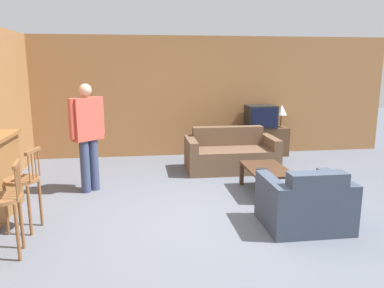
# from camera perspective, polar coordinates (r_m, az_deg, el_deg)

# --- Properties ---
(ground_plane) EXTENTS (24.00, 24.00, 0.00)m
(ground_plane) POSITION_cam_1_polar(r_m,az_deg,el_deg) (4.97, 3.09, -11.50)
(ground_plane) COLOR #565B66
(wall_back) EXTENTS (9.40, 0.08, 2.60)m
(wall_back) POSITION_cam_1_polar(r_m,az_deg,el_deg) (8.28, -1.66, 7.21)
(wall_back) COLOR #9E6B3D
(wall_back) RESTS_ON ground_plane
(bar_chair_near) EXTENTS (0.46, 0.46, 1.01)m
(bar_chair_near) POSITION_cam_1_polar(r_m,az_deg,el_deg) (4.34, -26.73, -8.39)
(bar_chair_near) COLOR brown
(bar_chair_near) RESTS_ON ground_plane
(bar_chair_mid) EXTENTS (0.47, 0.47, 1.01)m
(bar_chair_mid) POSITION_cam_1_polar(r_m,az_deg,el_deg) (4.92, -24.33, -5.85)
(bar_chair_mid) COLOR brown
(bar_chair_mid) RESTS_ON ground_plane
(couch_far) EXTENTS (1.71, 0.88, 0.80)m
(couch_far) POSITION_cam_1_polar(r_m,az_deg,el_deg) (7.22, 5.91, -1.65)
(couch_far) COLOR brown
(couch_far) RESTS_ON ground_plane
(armchair_near) EXTENTS (1.00, 0.84, 0.78)m
(armchair_near) POSITION_cam_1_polar(r_m,az_deg,el_deg) (4.87, 16.85, -8.78)
(armchair_near) COLOR #384251
(armchair_near) RESTS_ON ground_plane
(coffee_table) EXTENTS (0.61, 1.00, 0.42)m
(coffee_table) POSITION_cam_1_polar(r_m,az_deg,el_deg) (5.95, 11.26, -4.11)
(coffee_table) COLOR #472D1E
(coffee_table) RESTS_ON ground_plane
(tv_unit) EXTENTS (1.21, 0.45, 0.63)m
(tv_unit) POSITION_cam_1_polar(r_m,az_deg,el_deg) (8.48, 10.30, 0.40)
(tv_unit) COLOR #513823
(tv_unit) RESTS_ON ground_plane
(tv) EXTENTS (0.64, 0.49, 0.49)m
(tv) POSITION_cam_1_polar(r_m,az_deg,el_deg) (8.38, 10.45, 4.15)
(tv) COLOR black
(tv) RESTS_ON tv_unit
(book_on_table) EXTENTS (0.21, 0.18, 0.02)m
(book_on_table) POSITION_cam_1_polar(r_m,az_deg,el_deg) (5.78, 10.67, -3.82)
(book_on_table) COLOR black
(book_on_table) RESTS_ON coffee_table
(table_lamp) EXTENTS (0.23, 0.23, 0.50)m
(table_lamp) POSITION_cam_1_polar(r_m,az_deg,el_deg) (8.53, 13.49, 4.94)
(table_lamp) COLOR brown
(table_lamp) RESTS_ON tv_unit
(person_by_window) EXTENTS (0.48, 0.46, 1.70)m
(person_by_window) POSITION_cam_1_polar(r_m,az_deg,el_deg) (6.04, -15.62, 1.77)
(person_by_window) COLOR #384260
(person_by_window) RESTS_ON ground_plane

